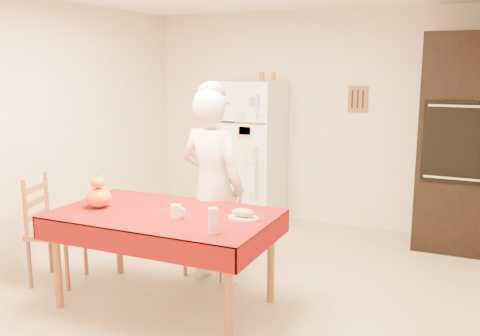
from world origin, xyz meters
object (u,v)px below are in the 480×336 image
Objects in this scene: chair_far at (214,217)px; coffee_mug at (176,211)px; chair_left at (49,226)px; dining_table at (164,221)px; bread_plate at (243,218)px; wine_glass at (213,221)px; pumpkin_lower at (98,198)px; oven_cabinet at (456,143)px; refrigerator at (248,153)px; seated_woman at (213,187)px.

coffee_mug is (0.14, -0.89, 0.30)m from chair_far.
coffee_mug is (1.33, -0.07, 0.30)m from chair_left.
bread_plate is (0.63, 0.09, 0.08)m from dining_table.
chair_far is 5.40× the size of wine_glass.
dining_table is at bearing 152.87° from coffee_mug.
pumpkin_lower reaches higher than bread_plate.
wine_glass is at bearing -64.35° from chair_far.
wine_glass reaches higher than pumpkin_lower.
oven_cabinet is 3.04m from wine_glass.
chair_far reaches higher than pumpkin_lower.
refrigerator is at bearing -35.71° from chair_left.
coffee_mug reaches higher than dining_table.
coffee_mug is (0.04, -0.67, -0.04)m from seated_woman.
pumpkin_lower is 1.21m from bread_plate.
dining_table is at bearing 7.81° from pumpkin_lower.
chair_far is at bearing 56.88° from pumpkin_lower.
chair_far reaches higher than dining_table.
chair_left is at bearing -179.64° from dining_table.
wine_glass reaches higher than dining_table.
wine_glass is at bearing -115.00° from chair_left.
wine_glass is (-1.39, -2.70, -0.25)m from oven_cabinet.
chair_left is 1.47m from seated_woman.
seated_woman is 0.67m from coffee_mug.
refrigerator is at bearing 84.10° from pumpkin_lower.
dining_table is 0.83m from chair_far.
oven_cabinet is 2.59m from chair_far.
refrigerator is 1.82m from seated_woman.
chair_far is 1.00× the size of chair_left.
oven_cabinet is 4.00m from chair_left.
oven_cabinet is 2.69m from bread_plate.
pumpkin_lower is (-2.53, -2.48, -0.26)m from oven_cabinet.
bread_plate is at bearing -102.57° from chair_left.
seated_woman is (0.10, -0.22, 0.34)m from chair_far.
refrigerator is at bearing 112.68° from bread_plate.
chair_left is at bearing -176.92° from bread_plate.
oven_cabinet is 1.29× the size of dining_table.
pumpkin_lower is (-0.56, -0.08, 0.15)m from dining_table.
oven_cabinet reaches higher than refrigerator.
chair_far is at bearing -55.68° from seated_woman.
seated_woman is at bearing 44.18° from pumpkin_lower.
chair_left reaches higher than pumpkin_lower.
chair_far is at bearing 116.90° from wine_glass.
dining_table is 0.21m from coffee_mug.
refrigerator is at bearing -178.82° from oven_cabinet.
oven_cabinet is 22.00× the size of coffee_mug.
seated_woman is at bearing 117.39° from wine_glass.
chair_far is (0.33, -1.54, -0.34)m from refrigerator.
chair_far is at bearing 99.04° from coffee_mug.
oven_cabinet is 1.30× the size of seated_woman.
seated_woman is at bearing 135.88° from bread_plate.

